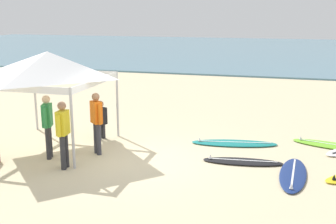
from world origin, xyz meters
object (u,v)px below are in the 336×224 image
Objects in this scene: surfboard_navy at (293,174)px; surfboard_black at (242,161)px; person_yellow at (63,130)px; person_black at (101,118)px; person_orange at (97,119)px; surfboard_teal at (234,143)px; person_green at (48,122)px; surfboard_lime at (335,146)px; canopy_tent at (48,64)px.

surfboard_navy and surfboard_black have the same top height.
person_yellow is 1.43× the size of person_black.
person_orange reaches higher than person_black.
person_yellow reaches higher than surfboard_teal.
person_black is (-0.16, 2.53, -0.33)m from person_yellow.
surfboard_black is 4.55m from person_black.
person_green is at bearing -149.41° from person_orange.
surfboard_lime is 6.97m from person_black.
canopy_tent is 1.76× the size of person_green.
surfboard_black is at bearing -140.46° from surfboard_lime.
surfboard_navy is 1.11× the size of surfboard_black.
surfboard_lime is 8.12m from person_green.
person_orange is at bearing -10.09° from canopy_tent.
person_yellow is at bearing -169.68° from surfboard_navy.
person_black is at bearing 167.81° from surfboard_black.
canopy_tent reaches higher than surfboard_teal.
person_green reaches higher than surfboard_navy.
person_black reaches higher than surfboard_teal.
person_yellow is at bearing -104.91° from person_orange.
surfboard_lime is at bearing 10.45° from surfboard_teal.
surfboard_teal is at bearing 7.82° from person_black.
person_yellow is (-3.85, -3.08, 0.95)m from surfboard_teal.
surfboard_black is 4.62m from person_yellow.
person_orange is (-6.37, -2.39, 0.95)m from surfboard_lime.
surfboard_teal is 1.23× the size of surfboard_black.
person_yellow is at bearing -86.32° from person_black.
surfboard_black is at bearing 0.87° from canopy_tent.
canopy_tent is 1.43× the size of surfboard_black.
surfboard_lime is at bearing 22.11° from person_green.
person_black reaches higher than surfboard_lime.
person_green is 1.00× the size of person_orange.
surfboard_navy and surfboard_lime have the same top height.
surfboard_black is 1.76× the size of person_black.
person_green is at bearing -151.49° from surfboard_teal.
surfboard_black is at bearing 20.41° from person_yellow.
surfboard_teal is 5.02m from person_yellow.
surfboard_teal and surfboard_navy have the same top height.
canopy_tent reaches higher than person_green.
surfboard_black is (-1.26, 0.58, 0.00)m from surfboard_navy.
person_green is at bearing -168.63° from surfboard_black.
person_green reaches higher than surfboard_black.
person_orange reaches higher than surfboard_navy.
surfboard_navy is (6.72, -0.49, -2.35)m from canopy_tent.
surfboard_lime is 2.09× the size of person_black.
surfboard_teal and surfboard_lime have the same top height.
canopy_tent reaches higher than person_orange.
person_yellow reaches higher than person_black.
canopy_tent is 8.52m from surfboard_lime.
surfboard_black is 1.23× the size of person_orange.
surfboard_teal is at bearing 17.38° from canopy_tent.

